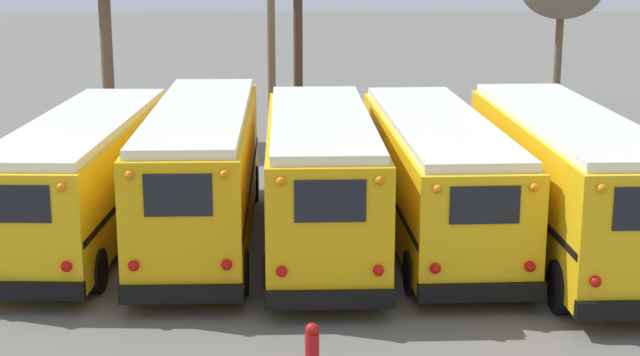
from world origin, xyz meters
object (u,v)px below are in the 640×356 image
(utility_pole, at_px, (271,12))
(fire_hydrant, at_px, (312,352))
(school_bus_2, at_px, (321,178))
(school_bus_0, at_px, (85,174))
(school_bus_3, at_px, (436,173))
(school_bus_4, at_px, (566,178))
(school_bus_1, at_px, (202,170))

(utility_pole, relative_size, fire_hydrant, 9.16)
(school_bus_2, bearing_deg, school_bus_0, 169.46)
(fire_hydrant, bearing_deg, school_bus_3, 68.41)
(utility_pole, xyz_separation_m, fire_hydrant, (1.00, -17.06, -4.40))
(school_bus_2, distance_m, school_bus_4, 5.72)
(school_bus_1, height_order, fire_hydrant, school_bus_1)
(school_bus_0, distance_m, utility_pole, 10.42)
(school_bus_4, bearing_deg, school_bus_3, 156.78)
(school_bus_1, height_order, school_bus_4, school_bus_1)
(school_bus_1, xyz_separation_m, school_bus_3, (5.72, 0.14, -0.16))
(school_bus_2, height_order, school_bus_3, school_bus_2)
(fire_hydrant, bearing_deg, school_bus_1, 107.59)
(utility_pole, bearing_deg, school_bus_4, -55.32)
(school_bus_4, relative_size, fire_hydrant, 10.20)
(school_bus_0, relative_size, school_bus_2, 1.09)
(school_bus_3, xyz_separation_m, utility_pole, (-4.20, 8.98, 3.28))
(school_bus_2, xyz_separation_m, school_bus_4, (5.72, -0.27, 0.02))
(school_bus_1, distance_m, school_bus_3, 5.72)
(utility_pole, bearing_deg, fire_hydrant, -86.63)
(school_bus_0, xyz_separation_m, school_bus_2, (5.72, -1.06, 0.13))
(school_bus_1, bearing_deg, school_bus_2, -16.04)
(school_bus_0, height_order, fire_hydrant, school_bus_0)
(school_bus_2, relative_size, school_bus_3, 0.89)
(school_bus_2, xyz_separation_m, school_bus_3, (2.86, 0.96, -0.13))
(school_bus_4, height_order, fire_hydrant, school_bus_4)
(school_bus_3, height_order, school_bus_4, school_bus_4)
(school_bus_0, relative_size, school_bus_3, 0.96)
(school_bus_2, bearing_deg, school_bus_4, -2.70)
(school_bus_2, height_order, utility_pole, utility_pole)
(school_bus_2, height_order, school_bus_4, school_bus_4)
(school_bus_0, height_order, school_bus_3, same)
(school_bus_1, height_order, school_bus_3, school_bus_1)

